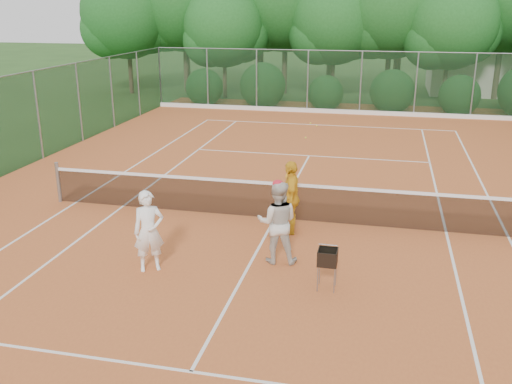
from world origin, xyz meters
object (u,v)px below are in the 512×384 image
ball_hopper (328,258)px  player_center_grp (277,222)px  player_white (149,231)px  player_yellow (291,197)px

ball_hopper → player_center_grp: bearing=139.5°
player_white → ball_hopper: player_white is taller
player_white → player_center_grp: bearing=-8.5°
player_white → player_center_grp: 2.59m
player_center_grp → player_yellow: (0.00, 1.65, -0.01)m
player_yellow → player_center_grp: bearing=-9.3°
player_white → player_yellow: bearing=17.2°
player_white → player_yellow: 3.54m
player_center_grp → player_yellow: bearing=89.9°
player_white → player_center_grp: (2.42, 0.94, 0.05)m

